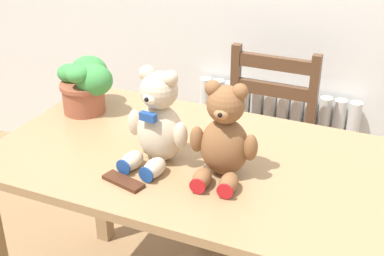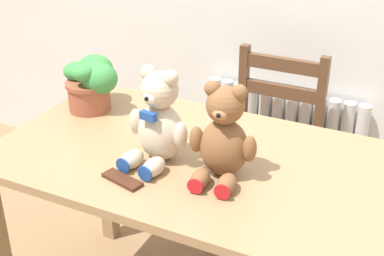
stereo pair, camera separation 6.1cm
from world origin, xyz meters
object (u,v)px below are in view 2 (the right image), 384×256
at_px(wooden_chair_behind, 268,150).
at_px(potted_plant, 92,81).
at_px(teddy_bear_left, 158,122).
at_px(chocolate_bar, 122,180).
at_px(teddy_bear_right, 223,138).

xyz_separation_m(wooden_chair_behind, potted_plant, (-0.54, -0.53, 0.43)).
bearing_deg(teddy_bear_left, chocolate_bar, 84.89).
relative_size(wooden_chair_behind, potted_plant, 3.79).
bearing_deg(chocolate_bar, potted_plant, 134.09).
xyz_separation_m(wooden_chair_behind, teddy_bear_left, (-0.13, -0.76, 0.45)).
xyz_separation_m(teddy_bear_left, teddy_bear_right, (0.22, 0.00, -0.00)).
bearing_deg(potted_plant, chocolate_bar, -45.91).
height_order(wooden_chair_behind, chocolate_bar, wooden_chair_behind).
xyz_separation_m(teddy_bear_right, chocolate_bar, (-0.25, -0.16, -0.12)).
distance_m(wooden_chair_behind, teddy_bear_left, 0.90).
relative_size(wooden_chair_behind, chocolate_bar, 6.44).
distance_m(wooden_chair_behind, teddy_bear_right, 0.89).
distance_m(wooden_chair_behind, chocolate_bar, 1.00).
xyz_separation_m(wooden_chair_behind, chocolate_bar, (-0.16, -0.93, 0.33)).
height_order(teddy_bear_right, chocolate_bar, teddy_bear_right).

